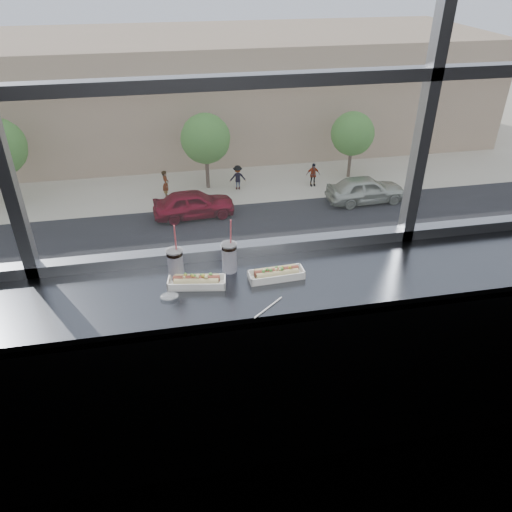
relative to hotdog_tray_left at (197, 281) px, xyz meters
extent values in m
plane|color=black|center=(0.20, 0.26, -0.58)|extent=(6.00, 0.00, 6.00)
plane|color=silver|center=(0.20, 0.28, 1.17)|extent=(6.00, 0.00, 6.00)
cube|color=#505459|center=(0.20, -0.02, -0.06)|extent=(6.00, 0.55, 0.06)
cube|color=#505459|center=(0.20, -0.27, -0.58)|extent=(6.00, 0.04, 1.04)
cube|color=white|center=(0.00, 0.00, -0.02)|extent=(0.29, 0.14, 0.01)
cube|color=white|center=(0.00, 0.00, -0.01)|extent=(0.29, 0.14, 0.04)
cylinder|color=tan|center=(0.00, 0.00, 0.00)|extent=(0.22, 0.08, 0.05)
cylinder|color=brown|center=(0.00, 0.00, 0.02)|extent=(0.23, 0.07, 0.03)
cube|color=white|center=(0.40, -0.01, -0.02)|extent=(0.28, 0.10, 0.01)
cube|color=white|center=(0.40, -0.01, -0.01)|extent=(0.28, 0.10, 0.04)
cylinder|color=tan|center=(0.40, -0.01, 0.00)|extent=(0.22, 0.06, 0.05)
cylinder|color=brown|center=(0.40, -0.01, 0.01)|extent=(0.23, 0.04, 0.03)
cylinder|color=white|center=(-0.09, 0.09, 0.05)|extent=(0.08, 0.08, 0.16)
cylinder|color=black|center=(-0.09, 0.09, 0.12)|extent=(0.08, 0.08, 0.02)
cylinder|color=silver|center=(-0.09, 0.09, 0.13)|extent=(0.08, 0.08, 0.01)
cylinder|color=#EA505B|center=(-0.08, 0.08, 0.20)|extent=(0.01, 0.04, 0.16)
cylinder|color=white|center=(0.18, 0.10, 0.05)|extent=(0.07, 0.07, 0.15)
cylinder|color=black|center=(0.18, 0.10, 0.11)|extent=(0.08, 0.08, 0.02)
cylinder|color=silver|center=(0.18, 0.10, 0.13)|extent=(0.08, 0.08, 0.01)
cylinder|color=#EA505B|center=(0.19, 0.10, 0.20)|extent=(0.01, 0.04, 0.16)
cylinder|color=white|center=(0.31, -0.24, -0.02)|extent=(0.16, 0.13, 0.01)
ellipsoid|color=silver|center=(-0.14, -0.08, -0.02)|extent=(0.09, 0.07, 0.02)
plane|color=#BEB59B|center=(0.20, 43.76, -12.13)|extent=(120.00, 120.00, 0.00)
cube|color=#BEB59B|center=(0.20, 7.26, -12.11)|extent=(50.00, 14.00, 0.04)
cube|color=black|center=(0.20, 20.26, -12.10)|extent=(80.00, 10.00, 0.06)
cube|color=#BEB59B|center=(0.20, 28.26, -12.11)|extent=(80.00, 6.00, 0.04)
cube|color=tan|center=(0.20, 38.26, -8.13)|extent=(50.00, 14.00, 8.00)
imported|color=#792B01|center=(-1.73, 16.26, -10.98)|extent=(2.84, 6.59, 2.18)
imported|color=beige|center=(5.25, 16.26, -11.10)|extent=(3.04, 6.01, 1.93)
imported|color=#B3BAA5|center=(11.78, 24.26, -10.98)|extent=(2.93, 6.62, 2.18)
imported|color=black|center=(-6.23, 16.26, -11.09)|extent=(3.01, 6.09, 1.96)
imported|color=maroon|center=(1.28, 24.26, -11.01)|extent=(3.06, 6.53, 2.12)
imported|color=#463B7A|center=(13.16, 16.26, -10.91)|extent=(3.74, 7.28, 2.32)
imported|color=#66605B|center=(-0.21, 27.28, -11.03)|extent=(0.70, 0.94, 2.11)
imported|color=#66605B|center=(9.31, 27.24, -11.16)|extent=(0.82, 0.62, 1.85)
imported|color=#66605B|center=(4.38, 27.62, -11.12)|extent=(0.86, 0.65, 1.94)
cylinder|color=#47382B|center=(-9.63, 28.26, -10.86)|extent=(0.25, 0.25, 2.54)
cylinder|color=#47382B|center=(2.50, 28.26, -10.95)|extent=(0.23, 0.23, 2.35)
sphere|color=#458730|center=(2.50, 28.26, -8.80)|extent=(3.13, 3.13, 3.13)
cylinder|color=#47382B|center=(12.17, 28.26, -11.05)|extent=(0.21, 0.21, 2.15)
sphere|color=#458730|center=(12.17, 28.26, -9.08)|extent=(2.86, 2.86, 2.86)
camera|label=1|loc=(-0.09, -2.01, 1.38)|focal=35.00mm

